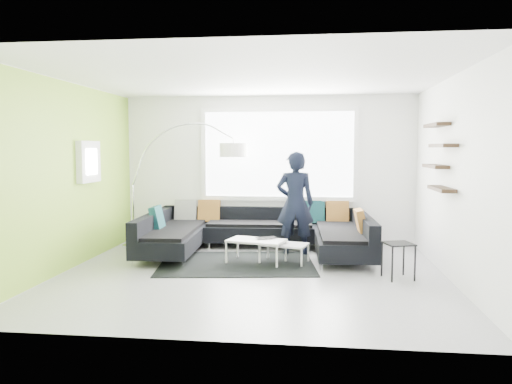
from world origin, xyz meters
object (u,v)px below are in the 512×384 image
side_table (398,261)px  person (295,203)px  arc_lamp (133,185)px  laptop (267,238)px  coffee_table (270,251)px  sectional_sofa (257,234)px

side_table → person: (-1.49, 1.47, 0.63)m
arc_lamp → laptop: arc_lamp is taller
coffee_table → laptop: (-0.05, 0.03, 0.20)m
arc_lamp → side_table: size_ratio=4.49×
sectional_sofa → coffee_table: size_ratio=3.41×
sectional_sofa → person: size_ratio=2.20×
coffee_table → side_table: 2.00m
sectional_sofa → laptop: 0.61m
sectional_sofa → arc_lamp: bearing=168.3°
coffee_table → laptop: laptop is taller
arc_lamp → person: 2.99m
side_table → coffee_table: bearing=157.9°
sectional_sofa → side_table: bearing=-34.8°
coffee_table → laptop: size_ratio=2.90×
sectional_sofa → side_table: (2.13, -1.35, -0.11)m
side_table → laptop: (-1.91, 0.79, 0.13)m
coffee_table → laptop: bearing=163.1°
sectional_sofa → side_table: size_ratio=7.65×
sectional_sofa → side_table: sectional_sofa is taller
sectional_sofa → coffee_table: bearing=-67.3°
coffee_table → arc_lamp: 2.95m
arc_lamp → coffee_table: bearing=-20.0°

